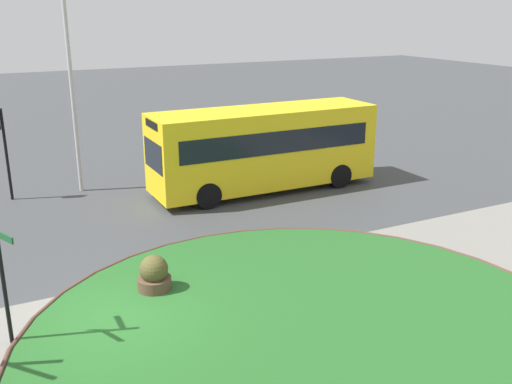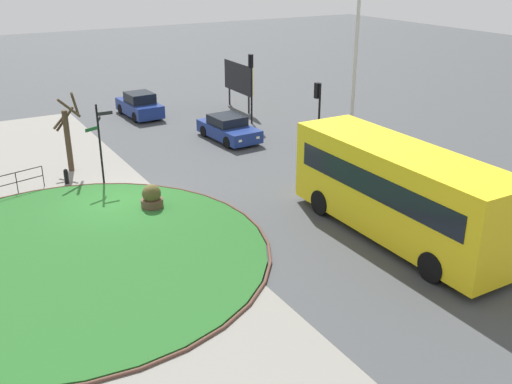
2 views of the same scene
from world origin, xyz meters
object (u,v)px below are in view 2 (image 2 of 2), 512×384
(billboard_right, at_px, (238,78))
(signpost_directional, at_px, (100,139))
(lamppost_tall, at_px, (355,62))
(car_far_lane, at_px, (229,129))
(traffic_light_near, at_px, (251,73))
(planter_near_signpost, at_px, (152,198))
(car_near_lane, at_px, (140,106))
(bus_yellow, at_px, (399,191))
(bollard_foreground, at_px, (66,176))
(traffic_light_far, at_px, (318,102))
(street_tree_bare, at_px, (68,134))

(billboard_right, bearing_deg, signpost_directional, -51.40)
(lamppost_tall, bearing_deg, car_far_lane, -157.25)
(traffic_light_near, height_order, planter_near_signpost, traffic_light_near)
(car_near_lane, distance_m, traffic_light_near, 7.55)
(bus_yellow, height_order, car_near_lane, bus_yellow)
(bollard_foreground, bearing_deg, signpost_directional, 57.20)
(car_far_lane, relative_size, planter_near_signpost, 4.01)
(car_far_lane, xyz_separation_m, traffic_light_near, (-2.42, 2.82, 2.37))
(car_far_lane, xyz_separation_m, lamppost_tall, (6.93, 2.90, 4.41))
(traffic_light_far, bearing_deg, billboard_right, -7.07)
(lamppost_tall, bearing_deg, car_near_lane, -159.04)
(bollard_foreground, xyz_separation_m, street_tree_bare, (-1.65, 0.65, 1.46))
(bus_yellow, relative_size, car_far_lane, 2.21)
(lamppost_tall, bearing_deg, signpost_directional, -108.53)
(bus_yellow, bearing_deg, street_tree_bare, 33.13)
(bollard_foreground, xyz_separation_m, traffic_light_near, (-4.78, 12.22, 2.63))
(lamppost_tall, xyz_separation_m, street_tree_bare, (-6.22, -11.66, -3.21))
(car_near_lane, height_order, lamppost_tall, lamppost_tall)
(signpost_directional, xyz_separation_m, bollard_foreground, (-0.92, -1.42, -1.74))
(car_near_lane, height_order, car_far_lane, car_near_lane)
(street_tree_bare, bearing_deg, bollard_foreground, -21.50)
(bollard_foreground, distance_m, bus_yellow, 14.55)
(car_far_lane, relative_size, street_tree_bare, 1.09)
(billboard_right, bearing_deg, street_tree_bare, -61.57)
(signpost_directional, relative_size, traffic_light_far, 1.02)
(signpost_directional, bearing_deg, street_tree_bare, -163.36)
(bollard_foreground, height_order, car_near_lane, car_near_lane)
(lamppost_tall, height_order, street_tree_bare, lamppost_tall)
(bollard_foreground, distance_m, street_tree_bare, 2.30)
(lamppost_tall, bearing_deg, bollard_foreground, -110.35)
(traffic_light_near, bearing_deg, car_near_lane, 64.43)
(traffic_light_near, bearing_deg, signpost_directional, 134.26)
(billboard_right, distance_m, street_tree_bare, 14.18)
(traffic_light_near, distance_m, traffic_light_far, 6.57)
(car_near_lane, distance_m, car_far_lane, 7.66)
(signpost_directional, bearing_deg, planter_near_signpost, 13.89)
(car_near_lane, xyz_separation_m, traffic_light_near, (4.81, 5.34, 2.30))
(billboard_right, xyz_separation_m, planter_near_signpost, (12.73, -10.91, -1.55))
(signpost_directional, height_order, traffic_light_far, signpost_directional)
(traffic_light_near, height_order, lamppost_tall, lamppost_tall)
(bus_yellow, xyz_separation_m, traffic_light_near, (-16.10, 3.17, 1.21))
(billboard_right, bearing_deg, bus_yellow, -11.17)
(bollard_foreground, distance_m, car_near_lane, 11.81)
(bollard_foreground, height_order, bus_yellow, bus_yellow)
(signpost_directional, relative_size, traffic_light_near, 0.89)
(car_near_lane, bearing_deg, bus_yellow, -176.63)
(traffic_light_near, distance_m, street_tree_bare, 12.04)
(traffic_light_near, xyz_separation_m, billboard_right, (-3.42, 1.00, -0.98))
(signpost_directional, relative_size, car_far_lane, 0.87)
(lamppost_tall, distance_m, street_tree_bare, 13.60)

